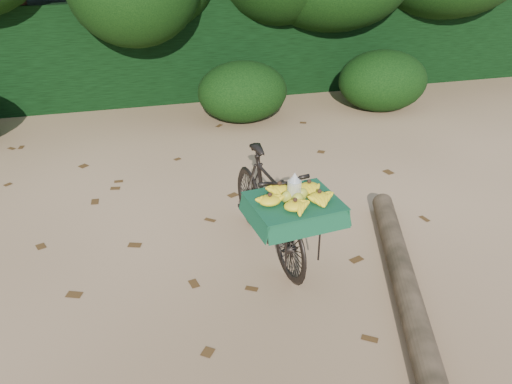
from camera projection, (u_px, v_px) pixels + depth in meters
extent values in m
plane|color=tan|center=(191.00, 292.00, 5.10)|extent=(80.00, 80.00, 0.00)
imported|color=black|center=(268.00, 205.00, 5.48)|extent=(0.73, 1.84, 1.08)
cube|color=black|center=(294.00, 202.00, 4.82)|extent=(0.44, 0.52, 0.03)
cube|color=#144C2D|center=(294.00, 201.00, 4.81)|extent=(0.85, 0.74, 0.01)
ellipsoid|color=#A0A126|center=(302.00, 194.00, 4.81)|extent=(0.10, 0.08, 0.11)
ellipsoid|color=#A0A126|center=(292.00, 192.00, 4.84)|extent=(0.10, 0.08, 0.11)
ellipsoid|color=#A0A126|center=(287.00, 197.00, 4.76)|extent=(0.10, 0.08, 0.11)
ellipsoid|color=#A0A126|center=(298.00, 199.00, 4.73)|extent=(0.10, 0.08, 0.11)
cylinder|color=#EAE5C6|center=(294.00, 190.00, 4.77)|extent=(0.13, 0.13, 0.16)
cylinder|color=brown|center=(406.00, 286.00, 5.00)|extent=(1.21, 3.09, 0.23)
cube|color=black|center=(139.00, 45.00, 10.05)|extent=(26.00, 1.80, 1.80)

